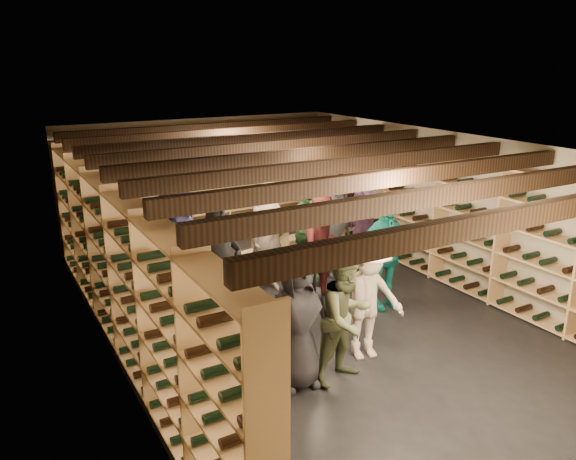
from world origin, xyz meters
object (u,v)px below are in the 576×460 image
(person_4, at_px, (384,254))
(person_9, at_px, (138,244))
(person_11, at_px, (364,220))
(person_8, at_px, (324,248))
(person_7, at_px, (267,236))
(crate_stack_left, at_px, (270,254))
(person_1, at_px, (222,276))
(person_2, at_px, (346,318))
(crate_stack_right, at_px, (255,267))
(person_0, at_px, (298,319))
(person_6, at_px, (177,244))
(crate_loose, at_px, (295,241))
(person_10, at_px, (307,232))
(person_3, at_px, (367,299))
(person_12, at_px, (334,229))

(person_4, distance_m, person_9, 3.54)
(person_4, distance_m, person_11, 2.06)
(person_8, bearing_deg, person_4, -39.17)
(person_8, bearing_deg, person_7, 136.64)
(crate_stack_left, xyz_separation_m, person_1, (-1.52, -1.56, 0.45))
(person_9, height_order, person_11, person_9)
(person_2, bearing_deg, person_4, 27.59)
(crate_stack_right, relative_size, person_9, 0.29)
(person_0, xyz_separation_m, person_6, (-0.38, 2.83, 0.11))
(person_1, distance_m, person_7, 1.66)
(crate_stack_left, relative_size, crate_loose, 1.70)
(person_1, height_order, person_11, person_1)
(crate_loose, height_order, person_4, person_4)
(person_10, height_order, person_11, person_10)
(person_6, xyz_separation_m, person_7, (1.32, -0.32, 0.00))
(crate_stack_left, bearing_deg, person_7, -122.29)
(person_6, height_order, person_7, person_7)
(person_4, height_order, person_7, person_7)
(crate_stack_left, bearing_deg, person_8, -75.76)
(crate_stack_left, distance_m, person_3, 2.86)
(person_2, relative_size, person_7, 0.83)
(person_2, bearing_deg, crate_stack_right, 70.40)
(person_9, bearing_deg, person_4, -9.04)
(person_11, bearing_deg, crate_loose, 101.94)
(crate_stack_left, distance_m, person_2, 3.22)
(person_9, bearing_deg, person_11, 21.49)
(person_2, distance_m, person_12, 3.29)
(crate_stack_right, distance_m, person_0, 3.16)
(person_8, distance_m, person_11, 1.99)
(person_11, bearing_deg, person_2, -145.90)
(person_0, xyz_separation_m, person_10, (1.70, 2.57, 0.04))
(person_4, bearing_deg, crate_stack_right, 129.71)
(crate_loose, height_order, person_8, person_8)
(person_6, height_order, person_9, person_9)
(person_3, height_order, person_12, person_12)
(person_3, relative_size, person_6, 0.84)
(person_1, bearing_deg, person_7, 25.57)
(person_8, relative_size, person_10, 0.99)
(person_6, bearing_deg, person_10, -26.17)
(person_6, bearing_deg, crate_stack_left, -14.29)
(crate_stack_right, distance_m, person_4, 2.23)
(person_7, distance_m, person_9, 1.91)
(person_8, height_order, person_12, person_8)
(crate_stack_right, relative_size, person_1, 0.32)
(person_3, bearing_deg, person_12, 74.87)
(crate_stack_left, relative_size, person_10, 0.51)
(person_10, bearing_deg, crate_loose, 74.93)
(person_8, xyz_separation_m, person_9, (-2.44, 1.15, 0.14))
(crate_stack_right, bearing_deg, person_7, -90.83)
(person_7, xyz_separation_m, person_10, (0.76, 0.06, -0.08))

